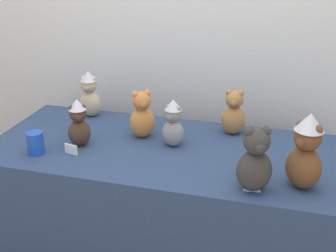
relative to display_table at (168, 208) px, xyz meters
name	(u,v)px	position (x,y,z in m)	size (l,w,h in m)	color
wall_back	(197,10)	(0.00, 0.63, 0.94)	(7.00, 0.08, 2.60)	white
display_table	(168,208)	(0.00, 0.00, 0.00)	(1.81, 0.76, 0.72)	navy
teddy_bear_sand	(90,94)	(-0.55, 0.29, 0.49)	(0.13, 0.11, 0.27)	#CCB78E
teddy_bear_charcoal	(255,162)	(0.44, -0.28, 0.49)	(0.18, 0.17, 0.29)	#383533
teddy_bear_caramel	(234,113)	(0.29, 0.26, 0.47)	(0.13, 0.12, 0.25)	#B27A42
teddy_bear_chestnut	(306,152)	(0.63, -0.20, 0.52)	(0.20, 0.19, 0.33)	brown
teddy_bear_ginger	(142,116)	(-0.17, 0.09, 0.48)	(0.17, 0.16, 0.26)	#D17F3D
teddy_bear_cocoa	(79,123)	(-0.44, -0.09, 0.48)	(0.15, 0.14, 0.25)	#4C3323
teddy_bear_ash	(173,123)	(0.02, 0.04, 0.48)	(0.13, 0.12, 0.25)	gray
party_cup_blue	(36,143)	(-0.60, -0.22, 0.41)	(0.08, 0.08, 0.11)	blue
name_card_front_left	(252,186)	(0.44, -0.29, 0.38)	(0.07, 0.01, 0.05)	white
name_card_front_middle	(71,149)	(-0.44, -0.18, 0.38)	(0.07, 0.01, 0.05)	white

